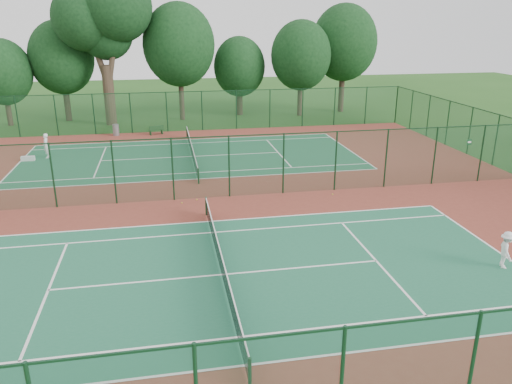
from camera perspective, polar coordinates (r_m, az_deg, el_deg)
ground at (r=27.92m, az=-6.15°, el=-0.69°), size 120.00×120.00×0.00m
red_pad at (r=27.92m, az=-6.15°, el=-0.68°), size 40.00×36.00×0.01m
court_near at (r=19.71m, az=-3.95°, el=-9.41°), size 23.77×10.97×0.01m
court_far at (r=36.50m, az=-7.33°, el=4.05°), size 23.77×10.97×0.01m
fence_north at (r=44.92m, az=-8.16°, el=9.13°), size 40.00×0.09×3.50m
fence_divider at (r=27.38m, az=-6.28°, el=2.77°), size 40.00×0.09×3.50m
tennis_net_near at (r=19.46m, az=-3.99°, el=-8.04°), size 0.10×12.90×0.97m
tennis_net_far at (r=36.37m, az=-7.36°, el=4.85°), size 0.10×12.90×0.97m
player_near at (r=22.20m, az=26.71°, el=-5.93°), size 0.88×1.12×1.53m
player_far at (r=38.66m, az=-22.87°, el=4.89°), size 0.48×0.68×1.76m
trash_bin at (r=44.51m, az=-15.72°, el=6.85°), size 0.58×0.58×0.96m
bench at (r=44.04m, az=-11.33°, el=6.97°), size 1.34×0.78×0.79m
kit_bag at (r=38.54m, az=-24.61°, el=3.50°), size 0.91×0.38×0.33m
stray_ball_a at (r=27.59m, az=-6.79°, el=-0.87°), size 0.07×0.07×0.07m
stray_ball_b at (r=28.56m, az=8.76°, el=-0.26°), size 0.07×0.07×0.07m
stray_ball_c at (r=27.20m, az=-8.46°, el=-1.24°), size 0.07×0.07×0.07m
big_tree at (r=48.80m, az=-17.08°, el=18.58°), size 8.84×6.47×13.58m
evergreen_row at (r=51.40m, az=-7.86°, el=8.40°), size 39.00×5.00×12.00m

